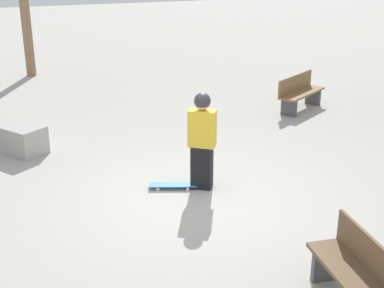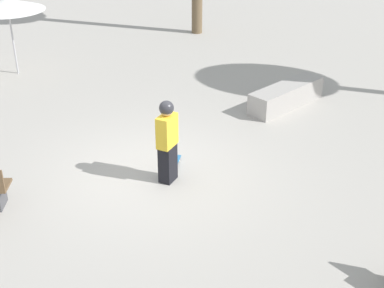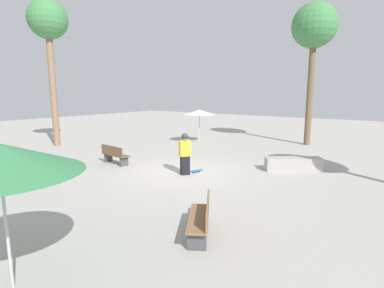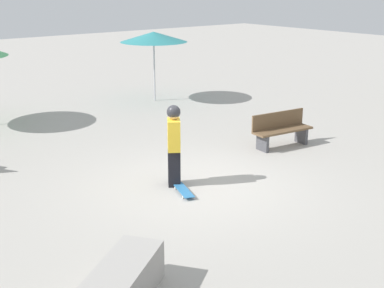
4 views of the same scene
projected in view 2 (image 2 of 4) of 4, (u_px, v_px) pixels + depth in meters
name	position (u px, v px, depth m)	size (l,w,h in m)	color
ground_plane	(150.00, 173.00, 10.48)	(60.00, 60.00, 0.00)	#ADA8A0
skater_main	(167.00, 139.00, 9.84)	(0.45, 0.50, 1.64)	black
skateboard	(172.00, 165.00, 10.65)	(0.45, 0.82, 0.07)	teal
concrete_ledge	(286.00, 96.00, 13.26)	(2.19, 1.81, 0.54)	#A8A39E
shade_umbrella_white	(7.00, 5.00, 14.53)	(2.02, 2.02, 2.13)	#B7B7BC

